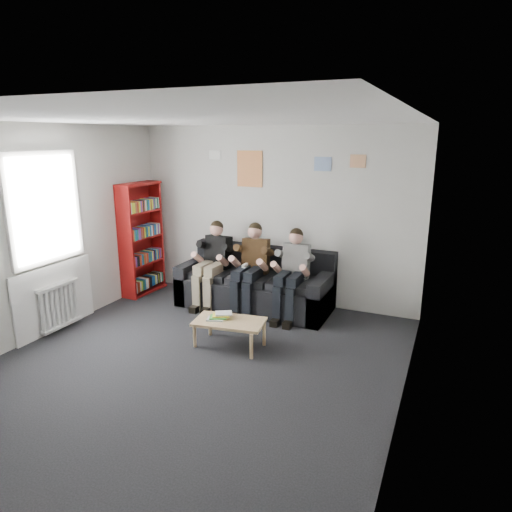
{
  "coord_description": "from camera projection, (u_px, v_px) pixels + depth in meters",
  "views": [
    {
      "loc": [
        2.55,
        -3.97,
        2.53
      ],
      "look_at": [
        0.23,
        1.3,
        1.02
      ],
      "focal_mm": 32.0,
      "sensor_mm": 36.0,
      "label": 1
    }
  ],
  "objects": [
    {
      "name": "room_shell",
      "position": [
        186.0,
        252.0,
        4.81
      ],
      "size": [
        5.0,
        5.0,
        5.0
      ],
      "color": "black",
      "rests_on": "ground"
    },
    {
      "name": "sofa",
      "position": [
        256.0,
        286.0,
        6.94
      ],
      "size": [
        2.29,
        0.94,
        0.89
      ],
      "color": "black",
      "rests_on": "ground"
    },
    {
      "name": "bookshelf",
      "position": [
        142.0,
        239.0,
        7.44
      ],
      "size": [
        0.27,
        0.82,
        1.82
      ],
      "rotation": [
        0.0,
        0.0,
        -0.07
      ],
      "color": "maroon",
      "rests_on": "ground"
    },
    {
      "name": "coffee_table",
      "position": [
        229.0,
        324.0,
        5.61
      ],
      "size": [
        0.85,
        0.47,
        0.34
      ],
      "rotation": [
        0.0,
        0.0,
        0.15
      ],
      "color": "#DAC47E",
      "rests_on": "ground"
    },
    {
      "name": "game_cases",
      "position": [
        220.0,
        316.0,
        5.65
      ],
      "size": [
        0.27,
        0.25,
        0.06
      ],
      "rotation": [
        0.0,
        0.0,
        0.31
      ],
      "color": "silver",
      "rests_on": "coffee_table"
    },
    {
      "name": "person_left",
      "position": [
        212.0,
        264.0,
        6.93
      ],
      "size": [
        0.38,
        0.8,
        1.29
      ],
      "rotation": [
        0.0,
        0.0,
        -0.07
      ],
      "color": "black",
      "rests_on": "sofa"
    },
    {
      "name": "person_middle",
      "position": [
        250.0,
        268.0,
        6.67
      ],
      "size": [
        0.39,
        0.82,
        1.31
      ],
      "rotation": [
        0.0,
        0.0,
        0.15
      ],
      "color": "#462F17",
      "rests_on": "sofa"
    },
    {
      "name": "person_right",
      "position": [
        291.0,
        274.0,
        6.43
      ],
      "size": [
        0.37,
        0.79,
        1.28
      ],
      "rotation": [
        0.0,
        0.0,
        0.06
      ],
      "color": "silver",
      "rests_on": "sofa"
    },
    {
      "name": "radiator",
      "position": [
        60.0,
        305.0,
        6.08
      ],
      "size": [
        0.1,
        0.64,
        0.6
      ],
      "color": "white",
      "rests_on": "ground"
    },
    {
      "name": "window",
      "position": [
        50.0,
        256.0,
        5.93
      ],
      "size": [
        0.05,
        1.3,
        2.36
      ],
      "color": "white",
      "rests_on": "room_shell"
    },
    {
      "name": "poster_large",
      "position": [
        250.0,
        169.0,
        6.99
      ],
      "size": [
        0.42,
        0.01,
        0.55
      ],
      "primitive_type": "cube",
      "color": "#E6B051",
      "rests_on": "room_shell"
    },
    {
      "name": "poster_blue",
      "position": [
        323.0,
        164.0,
        6.51
      ],
      "size": [
        0.25,
        0.01,
        0.2
      ],
      "primitive_type": "cube",
      "color": "#3F82D8",
      "rests_on": "room_shell"
    },
    {
      "name": "poster_pink",
      "position": [
        358.0,
        161.0,
        6.31
      ],
      "size": [
        0.22,
        0.01,
        0.18
      ],
      "primitive_type": "cube",
      "color": "#CA3F81",
      "rests_on": "room_shell"
    },
    {
      "name": "poster_sign",
      "position": [
        215.0,
        155.0,
        7.17
      ],
      "size": [
        0.2,
        0.01,
        0.14
      ],
      "primitive_type": "cube",
      "color": "white",
      "rests_on": "room_shell"
    }
  ]
}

